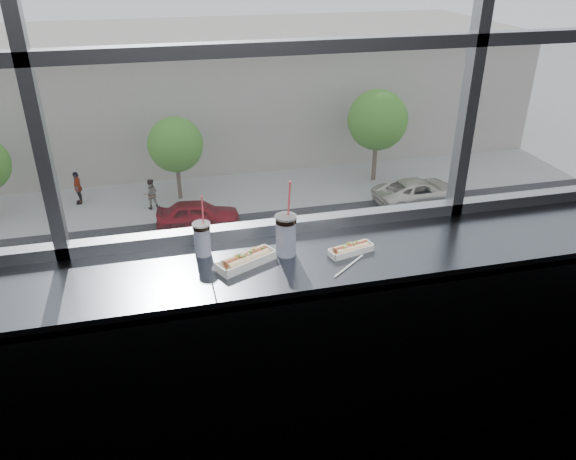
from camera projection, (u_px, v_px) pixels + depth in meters
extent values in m
plane|color=black|center=(274.00, 321.00, 3.09)|extent=(6.00, 0.00, 6.00)
cube|color=#565A61|center=(286.00, 264.00, 2.61)|extent=(6.00, 0.55, 0.06)
cube|color=#565A61|center=(299.00, 387.00, 2.63)|extent=(6.00, 0.04, 1.04)
cube|color=white|center=(247.00, 264.00, 2.55)|extent=(0.30, 0.21, 0.01)
cube|color=white|center=(246.00, 261.00, 2.54)|extent=(0.30, 0.21, 0.04)
cylinder|color=#E4C08B|center=(246.00, 259.00, 2.54)|extent=(0.22, 0.14, 0.05)
cylinder|color=brown|center=(246.00, 257.00, 2.53)|extent=(0.22, 0.13, 0.03)
cube|color=white|center=(351.00, 252.00, 2.65)|extent=(0.23, 0.12, 0.01)
cube|color=white|center=(351.00, 250.00, 2.64)|extent=(0.23, 0.12, 0.03)
cylinder|color=#E4C08B|center=(351.00, 248.00, 2.64)|extent=(0.17, 0.08, 0.04)
cylinder|color=brown|center=(351.00, 247.00, 2.63)|extent=(0.18, 0.07, 0.03)
cylinder|color=white|center=(202.00, 240.00, 2.60)|extent=(0.08, 0.08, 0.16)
cylinder|color=black|center=(201.00, 226.00, 2.57)|extent=(0.08, 0.08, 0.02)
cylinder|color=silver|center=(201.00, 224.00, 2.56)|extent=(0.08, 0.08, 0.01)
cylinder|color=#F6454F|center=(203.00, 211.00, 2.53)|extent=(0.01, 0.04, 0.16)
cylinder|color=white|center=(286.00, 236.00, 2.60)|extent=(0.09, 0.09, 0.19)
cylinder|color=black|center=(286.00, 220.00, 2.56)|extent=(0.10, 0.10, 0.02)
cylinder|color=silver|center=(286.00, 217.00, 2.55)|extent=(0.10, 0.10, 0.01)
cylinder|color=#F6454F|center=(289.00, 200.00, 2.51)|extent=(0.01, 0.05, 0.20)
cylinder|color=white|center=(349.00, 266.00, 2.53)|extent=(0.19, 0.16, 0.01)
ellipsoid|color=silver|center=(220.00, 268.00, 2.51)|extent=(0.09, 0.06, 0.02)
plane|color=gray|center=(160.00, 124.00, 45.89)|extent=(120.00, 120.00, 0.00)
cube|color=black|center=(182.00, 269.00, 25.63)|extent=(80.00, 10.00, 0.06)
cube|color=gray|center=(171.00, 199.00, 32.53)|extent=(80.00, 6.00, 0.04)
cube|color=gray|center=(157.00, 91.00, 39.31)|extent=(50.00, 14.00, 8.00)
imported|color=beige|center=(419.00, 188.00, 31.51)|extent=(2.97, 5.95, 1.91)
imported|color=#80000A|center=(198.00, 210.00, 28.87)|extent=(3.11, 6.07, 1.94)
imported|color=maroon|center=(159.00, 300.00, 21.43)|extent=(3.16, 6.85, 2.24)
imported|color=white|center=(322.00, 281.00, 22.87)|extent=(3.17, 6.14, 1.96)
imported|color=navy|center=(530.00, 249.00, 24.85)|extent=(2.93, 6.93, 2.30)
imported|color=black|center=(6.00, 324.00, 20.33)|extent=(2.71, 5.96, 1.95)
imported|color=#66605B|center=(150.00, 191.00, 30.92)|extent=(0.93, 0.70, 2.09)
imported|color=#66605B|center=(77.00, 185.00, 31.50)|extent=(0.76, 1.02, 2.29)
cylinder|color=#47382B|center=(179.00, 180.00, 32.12)|extent=(0.23, 0.23, 2.32)
sphere|color=#3B8221|center=(175.00, 145.00, 31.14)|extent=(3.10, 3.10, 3.10)
cylinder|color=#47382B|center=(375.00, 159.00, 34.57)|extent=(0.27, 0.27, 2.72)
sphere|color=#3B8221|center=(378.00, 120.00, 33.42)|extent=(3.63, 3.63, 3.63)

